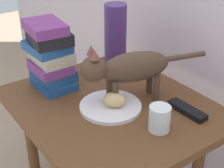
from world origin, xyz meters
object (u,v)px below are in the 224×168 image
object	(u,v)px
green_vase	(115,35)
candle_jar	(159,120)
bread_roll	(114,100)
cat	(127,68)
book_stack	(50,56)
tv_remote	(187,110)
side_table	(112,119)
plate	(111,106)

from	to	relation	value
green_vase	candle_jar	world-z (taller)	green_vase
bread_roll	cat	bearing A→B (deg)	106.94
book_stack	tv_remote	bearing A→B (deg)	34.22
side_table	book_stack	size ratio (longest dim) A/B	2.75
cat	tv_remote	distance (m)	0.25
green_vase	tv_remote	distance (m)	0.48
side_table	candle_jar	size ratio (longest dim) A/B	8.62
bread_roll	tv_remote	world-z (taller)	bread_roll
green_vase	candle_jar	bearing A→B (deg)	-20.06
tv_remote	candle_jar	bearing A→B (deg)	-84.52
bread_roll	tv_remote	xyz separation A→B (m)	(0.16, 0.19, -0.03)
side_table	bread_roll	size ratio (longest dim) A/B	9.16
bread_roll	cat	xyz separation A→B (m)	(-0.02, 0.07, 0.09)
side_table	tv_remote	xyz separation A→B (m)	(0.20, 0.18, 0.08)
plate	candle_jar	distance (m)	0.20
cat	side_table	bearing A→B (deg)	-104.43
bread_roll	candle_jar	xyz separation A→B (m)	(0.18, 0.05, -0.00)
side_table	green_vase	world-z (taller)	green_vase
bread_roll	plate	bearing A→B (deg)	-157.14
side_table	green_vase	xyz separation A→B (m)	(-0.27, 0.21, 0.20)
side_table	candle_jar	distance (m)	0.24
bread_roll	cat	world-z (taller)	cat
green_vase	tv_remote	bearing A→B (deg)	-3.66
side_table	green_vase	distance (m)	0.39
cat	book_stack	bearing A→B (deg)	-145.22
bread_roll	book_stack	bearing A→B (deg)	-159.57
side_table	tv_remote	world-z (taller)	tv_remote
side_table	plate	bearing A→B (deg)	-44.58
side_table	candle_jar	world-z (taller)	candle_jar
plate	cat	bearing A→B (deg)	96.71
book_stack	candle_jar	distance (m)	0.49
plate	green_vase	bearing A→B (deg)	141.52
side_table	bread_roll	xyz separation A→B (m)	(0.04, -0.02, 0.11)
cat	green_vase	bearing A→B (deg)	151.47
bread_roll	green_vase	bearing A→B (deg)	143.38
plate	side_table	bearing A→B (deg)	135.42
bread_roll	candle_jar	world-z (taller)	candle_jar
plate	book_stack	distance (m)	0.30
cat	green_vase	distance (m)	0.32
green_vase	book_stack	bearing A→B (deg)	-84.65
bread_roll	candle_jar	distance (m)	0.19
candle_jar	tv_remote	world-z (taller)	candle_jar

